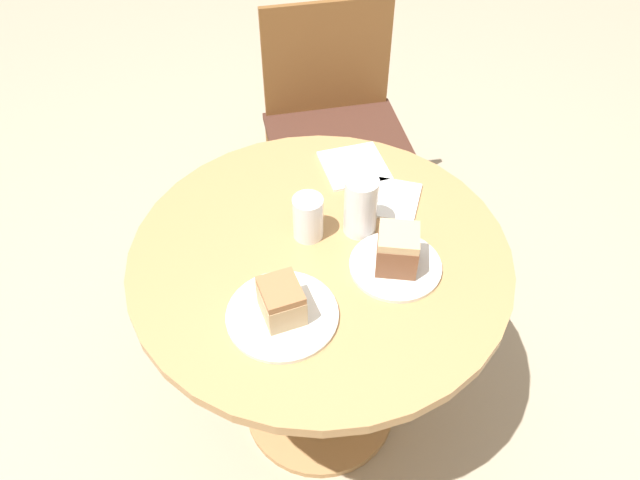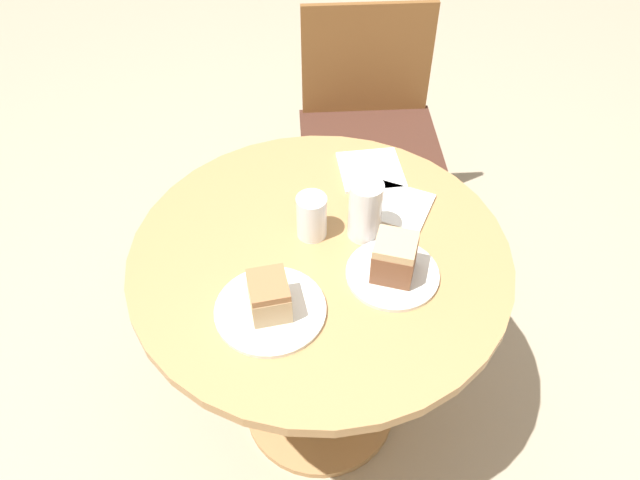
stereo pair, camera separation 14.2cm
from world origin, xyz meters
name	(u,v)px [view 2 (the right image)]	position (x,y,z in m)	size (l,w,h in m)	color
ground_plane	(320,406)	(0.00, 0.00, 0.00)	(8.00, 8.00, 0.00)	tan
table	(320,301)	(0.00, 0.00, 0.54)	(0.89, 0.89, 0.73)	tan
chair	(369,132)	(0.06, 0.81, 0.48)	(0.55, 0.53, 0.88)	brown
plate_near	(270,310)	(-0.08, -0.19, 0.73)	(0.24, 0.24, 0.01)	silver
plate_far	(392,274)	(0.17, -0.05, 0.73)	(0.21, 0.21, 0.01)	silver
cake_slice_near	(269,296)	(-0.08, -0.19, 0.78)	(0.11, 0.12, 0.09)	tan
cake_slice_far	(395,258)	(0.17, -0.05, 0.79)	(0.10, 0.10, 0.10)	brown
glass_lemonade	(312,218)	(-0.03, 0.06, 0.78)	(0.07, 0.07, 0.11)	silver
glass_water	(365,213)	(0.10, 0.07, 0.79)	(0.08, 0.08, 0.15)	silver
napkin_stack	(371,170)	(0.09, 0.31, 0.73)	(0.20, 0.20, 0.01)	white
napkin_side	(400,206)	(0.18, 0.18, 0.73)	(0.18, 0.18, 0.01)	white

